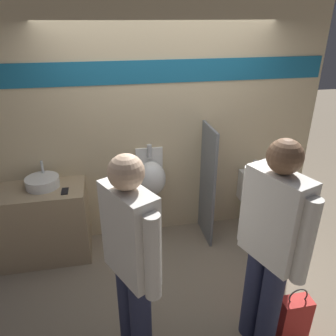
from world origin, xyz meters
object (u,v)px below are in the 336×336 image
Objects in this scene: urinal_near_counter at (151,178)px; person_in_vest at (131,259)px; toilet at (257,212)px; shopping_bag at (293,319)px; sink_basin at (42,182)px; cell_phone at (65,191)px; person_with_lanyard at (271,244)px.

person_in_vest reaches higher than urinal_near_counter.
toilet is 1.55m from shopping_bag.
urinal_near_counter is 1.42m from toilet.
sink_basin is 0.29m from cell_phone.
urinal_near_counter is 0.67× the size of person_in_vest.
toilet is 0.50× the size of person_with_lanyard.
toilet is 0.51× the size of person_in_vest.
person_in_vest reaches higher than shopping_bag.
sink_basin is 1.70m from person_in_vest.
person_in_vest is at bearing 175.13° from shopping_bag.
shopping_bag is at bearing -122.07° from person_in_vest.
toilet is 1.63× the size of shopping_bag.
sink_basin is at bearing 146.04° from cell_phone.
cell_phone is 0.08× the size of person_with_lanyard.
person_in_vest is (0.81, -1.49, 0.07)m from sink_basin.
urinal_near_counter is (1.19, 0.06, -0.10)m from sink_basin.
cell_phone reaches higher than shopping_bag.
urinal_near_counter is 0.65× the size of person_with_lanyard.
urinal_near_counter is 1.75m from person_with_lanyard.
shopping_bag is at bearing -103.72° from toilet.
urinal_near_counter is 1.60m from person_in_vest.
person_with_lanyard is (1.02, -0.06, 0.03)m from person_in_vest.
sink_basin reaches higher than shopping_bag.
urinal_near_counter is 2.15× the size of shopping_bag.
sink_basin is 1.19m from urinal_near_counter.
urinal_near_counter is at bearing 172.99° from toilet.
sink_basin is 0.20× the size of person_in_vest.
person_with_lanyard is 3.29× the size of shopping_bag.
person_in_vest reaches higher than toilet.
person_in_vest is at bearing -61.38° from sink_basin.
toilet is 2.29m from person_in_vest.
sink_basin is 2.41m from person_with_lanyard.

